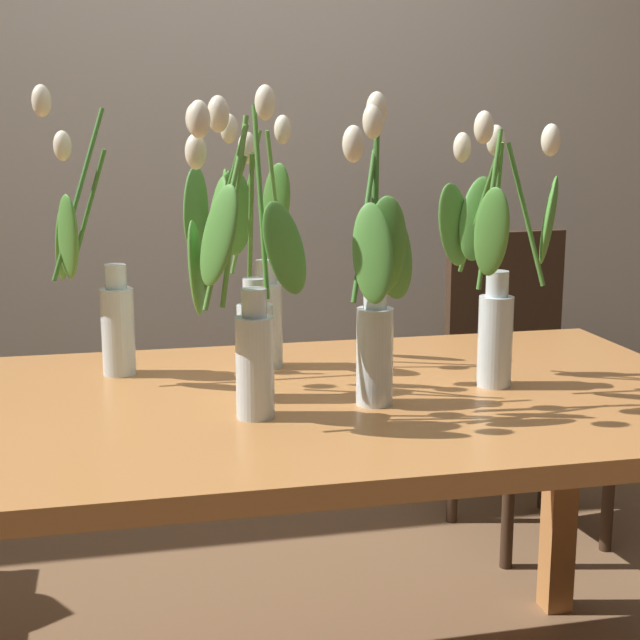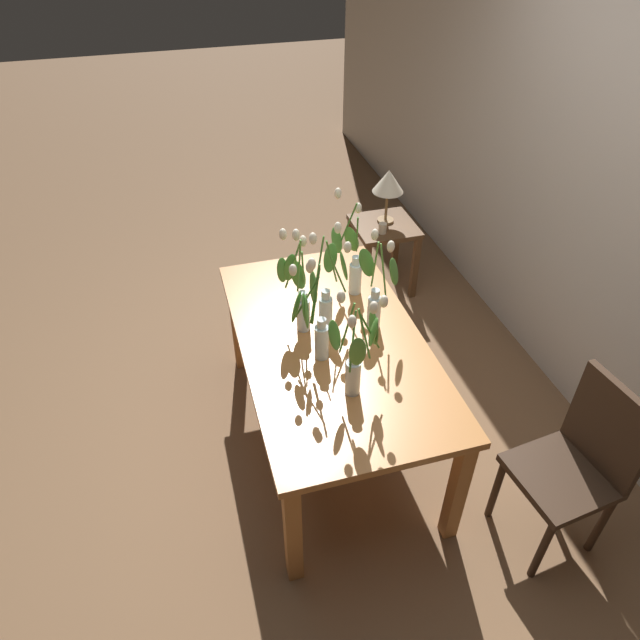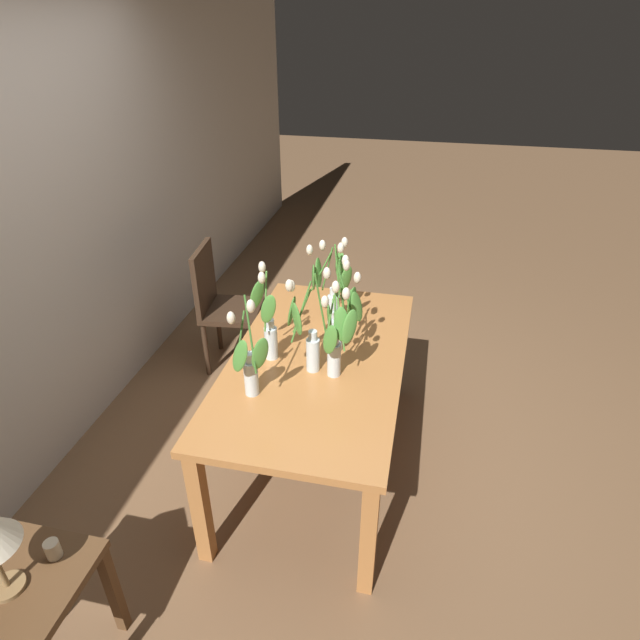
{
  "view_description": "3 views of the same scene",
  "coord_description": "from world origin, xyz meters",
  "px_view_note": "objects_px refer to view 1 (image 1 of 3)",
  "views": [
    {
      "loc": [
        -0.35,
        -1.66,
        1.23
      ],
      "look_at": [
        0.03,
        0.06,
        0.87
      ],
      "focal_mm": 51.91,
      "sensor_mm": 36.0,
      "label": 1
    },
    {
      "loc": [
        2.06,
        -0.64,
        2.61
      ],
      "look_at": [
        0.05,
        -0.07,
        0.92
      ],
      "focal_mm": 32.02,
      "sensor_mm": 36.0,
      "label": 2
    },
    {
      "loc": [
        -2.23,
        -0.5,
        2.33
      ],
      "look_at": [
        -0.04,
        -0.02,
        1.0
      ],
      "focal_mm": 29.58,
      "sensor_mm": 36.0,
      "label": 3
    }
  ],
  "objects_px": {
    "tulip_vase_3": "(248,287)",
    "dining_chair": "(519,366)",
    "tulip_vase_0": "(236,304)",
    "tulip_vase_5": "(376,299)",
    "tulip_vase_4": "(100,292)",
    "tulip_vase_1": "(494,273)",
    "dining_table": "(311,441)",
    "tulip_vase_2": "(262,279)"
  },
  "relations": [
    {
      "from": "tulip_vase_4",
      "to": "tulip_vase_1",
      "type": "bearing_deg",
      "value": -16.99
    },
    {
      "from": "tulip_vase_0",
      "to": "tulip_vase_2",
      "type": "height_order",
      "value": "tulip_vase_0"
    },
    {
      "from": "tulip_vase_4",
      "to": "dining_table",
      "type": "bearing_deg",
      "value": -30.78
    },
    {
      "from": "dining_table",
      "to": "tulip_vase_5",
      "type": "bearing_deg",
      "value": -50.06
    },
    {
      "from": "dining_table",
      "to": "tulip_vase_2",
      "type": "xyz_separation_m",
      "value": [
        -0.05,
        0.24,
        0.28
      ]
    },
    {
      "from": "tulip_vase_1",
      "to": "tulip_vase_2",
      "type": "relative_size",
      "value": 1.0
    },
    {
      "from": "tulip_vase_3",
      "to": "dining_chair",
      "type": "distance_m",
      "value": 1.38
    },
    {
      "from": "tulip_vase_1",
      "to": "tulip_vase_3",
      "type": "distance_m",
      "value": 0.48
    },
    {
      "from": "tulip_vase_1",
      "to": "tulip_vase_5",
      "type": "bearing_deg",
      "value": -157.21
    },
    {
      "from": "tulip_vase_0",
      "to": "tulip_vase_1",
      "type": "bearing_deg",
      "value": 13.57
    },
    {
      "from": "tulip_vase_5",
      "to": "tulip_vase_1",
      "type": "bearing_deg",
      "value": 22.79
    },
    {
      "from": "tulip_vase_0",
      "to": "tulip_vase_3",
      "type": "height_order",
      "value": "tulip_vase_3"
    },
    {
      "from": "tulip_vase_2",
      "to": "tulip_vase_5",
      "type": "distance_m",
      "value": 0.39
    },
    {
      "from": "tulip_vase_1",
      "to": "dining_table",
      "type": "bearing_deg",
      "value": 179.99
    },
    {
      "from": "tulip_vase_0",
      "to": "tulip_vase_5",
      "type": "distance_m",
      "value": 0.25
    },
    {
      "from": "tulip_vase_3",
      "to": "tulip_vase_5",
      "type": "bearing_deg",
      "value": -30.45
    },
    {
      "from": "tulip_vase_3",
      "to": "dining_chair",
      "type": "height_order",
      "value": "tulip_vase_3"
    },
    {
      "from": "tulip_vase_2",
      "to": "tulip_vase_0",
      "type": "bearing_deg",
      "value": -105.64
    },
    {
      "from": "tulip_vase_0",
      "to": "tulip_vase_2",
      "type": "bearing_deg",
      "value": 74.36
    },
    {
      "from": "tulip_vase_5",
      "to": "tulip_vase_0",
      "type": "bearing_deg",
      "value": -177.22
    },
    {
      "from": "dining_chair",
      "to": "tulip_vase_1",
      "type": "bearing_deg",
      "value": -118.21
    },
    {
      "from": "tulip_vase_4",
      "to": "tulip_vase_0",
      "type": "bearing_deg",
      "value": -57.14
    },
    {
      "from": "tulip_vase_1",
      "to": "dining_chair",
      "type": "distance_m",
      "value": 1.11
    },
    {
      "from": "tulip_vase_0",
      "to": "tulip_vase_4",
      "type": "height_order",
      "value": "tulip_vase_4"
    },
    {
      "from": "tulip_vase_3",
      "to": "tulip_vase_5",
      "type": "xyz_separation_m",
      "value": [
        0.21,
        -0.12,
        -0.01
      ]
    },
    {
      "from": "tulip_vase_0",
      "to": "dining_chair",
      "type": "height_order",
      "value": "tulip_vase_0"
    },
    {
      "from": "tulip_vase_0",
      "to": "tulip_vase_1",
      "type": "height_order",
      "value": "tulip_vase_0"
    },
    {
      "from": "tulip_vase_0",
      "to": "tulip_vase_1",
      "type": "xyz_separation_m",
      "value": [
        0.52,
        0.13,
        0.02
      ]
    },
    {
      "from": "tulip_vase_1",
      "to": "tulip_vase_2",
      "type": "xyz_separation_m",
      "value": [
        -0.42,
        0.24,
        -0.04
      ]
    },
    {
      "from": "tulip_vase_1",
      "to": "tulip_vase_4",
      "type": "height_order",
      "value": "tulip_vase_4"
    },
    {
      "from": "tulip_vase_2",
      "to": "tulip_vase_5",
      "type": "relative_size",
      "value": 0.94
    },
    {
      "from": "tulip_vase_2",
      "to": "tulip_vase_1",
      "type": "bearing_deg",
      "value": -30.34
    },
    {
      "from": "dining_table",
      "to": "tulip_vase_5",
      "type": "relative_size",
      "value": 2.85
    },
    {
      "from": "tulip_vase_3",
      "to": "dining_chair",
      "type": "relative_size",
      "value": 0.62
    },
    {
      "from": "tulip_vase_1",
      "to": "tulip_vase_3",
      "type": "xyz_separation_m",
      "value": [
        -0.48,
        0.01,
        -0.01
      ]
    },
    {
      "from": "tulip_vase_3",
      "to": "dining_table",
      "type": "bearing_deg",
      "value": -5.14
    },
    {
      "from": "tulip_vase_1",
      "to": "tulip_vase_4",
      "type": "distance_m",
      "value": 0.79
    },
    {
      "from": "tulip_vase_1",
      "to": "dining_chair",
      "type": "bearing_deg",
      "value": 61.79
    },
    {
      "from": "tulip_vase_0",
      "to": "tulip_vase_5",
      "type": "bearing_deg",
      "value": 2.78
    },
    {
      "from": "tulip_vase_3",
      "to": "tulip_vase_4",
      "type": "bearing_deg",
      "value": 140.87
    },
    {
      "from": "tulip_vase_1",
      "to": "tulip_vase_5",
      "type": "xyz_separation_m",
      "value": [
        -0.27,
        -0.11,
        -0.02
      ]
    },
    {
      "from": "dining_table",
      "to": "tulip_vase_5",
      "type": "height_order",
      "value": "tulip_vase_5"
    }
  ]
}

